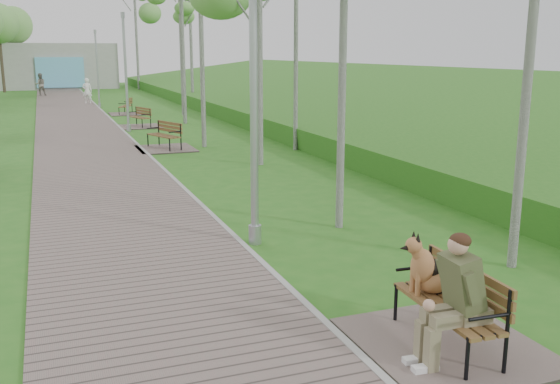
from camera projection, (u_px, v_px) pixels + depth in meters
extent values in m
plane|color=#2A6A1D|center=(242.00, 245.00, 10.96)|extent=(120.00, 120.00, 0.00)
cube|color=#74655E|center=(74.00, 121.00, 29.97)|extent=(3.50, 67.00, 0.04)
cube|color=#999993|center=(112.00, 120.00, 30.57)|extent=(0.10, 67.00, 0.05)
cube|color=#417D27|center=(345.00, 115.00, 33.34)|extent=(14.00, 70.00, 1.60)
cube|color=#9E9E99|center=(59.00, 66.00, 56.53)|extent=(10.00, 5.00, 4.00)
cube|color=#63B5DD|center=(60.00, 72.00, 54.27)|extent=(4.00, 0.20, 2.60)
cube|color=#74655E|center=(447.00, 345.00, 7.20)|extent=(1.97, 2.19, 0.04)
cube|color=brown|center=(446.00, 307.00, 7.08)|extent=(0.58, 1.67, 0.04)
cube|color=brown|center=(468.00, 280.00, 7.09)|extent=(0.13, 1.64, 0.36)
cube|color=#74655E|center=(166.00, 149.00, 21.64)|extent=(1.90, 2.12, 0.04)
cube|color=brown|center=(164.00, 136.00, 21.52)|extent=(0.99, 1.65, 0.04)
cube|color=brown|center=(170.00, 127.00, 21.62)|extent=(0.58, 1.51, 0.35)
cube|color=#74655E|center=(140.00, 127.00, 27.95)|extent=(1.75, 1.95, 0.04)
cube|color=brown|center=(139.00, 117.00, 27.84)|extent=(0.88, 1.52, 0.04)
cube|color=brown|center=(143.00, 111.00, 27.92)|extent=(0.50, 1.40, 0.32)
cube|color=#74655E|center=(127.00, 114.00, 33.56)|extent=(1.75, 1.95, 0.04)
cube|color=brown|center=(125.00, 106.00, 33.45)|extent=(0.89, 1.52, 0.04)
cube|color=brown|center=(129.00, 101.00, 33.40)|extent=(0.52, 1.39, 0.32)
cylinder|color=#A3A6AB|center=(255.00, 234.00, 11.01)|extent=(0.23, 0.23, 0.34)
cylinder|color=#A3A6AB|center=(254.00, 81.00, 10.42)|extent=(0.14, 0.14, 5.69)
cylinder|color=#A3A6AB|center=(129.00, 128.00, 26.36)|extent=(0.19, 0.19, 0.28)
cylinder|color=#A3A6AB|center=(126.00, 75.00, 25.87)|extent=(0.11, 0.11, 4.72)
cylinder|color=#A3A6AB|center=(123.00, 15.00, 25.33)|extent=(0.17, 0.17, 0.24)
cylinder|color=#A3A6AB|center=(100.00, 105.00, 37.63)|extent=(0.18, 0.18, 0.26)
cylinder|color=#A3A6AB|center=(97.00, 70.00, 37.18)|extent=(0.11, 0.11, 4.41)
cylinder|color=#A3A6AB|center=(95.00, 31.00, 36.68)|extent=(0.16, 0.16, 0.22)
imported|color=white|center=(87.00, 91.00, 39.95)|extent=(0.69, 0.56, 1.65)
imported|color=gray|center=(40.00, 85.00, 47.27)|extent=(0.90, 0.75, 1.69)
cylinder|color=silver|center=(343.00, 37.00, 11.29)|extent=(0.16, 0.16, 7.15)
cylinder|color=silver|center=(259.00, 37.00, 17.89)|extent=(0.19, 0.19, 7.43)
cylinder|color=silver|center=(296.00, 9.00, 20.49)|extent=(0.17, 0.17, 9.39)
cylinder|color=silver|center=(201.00, 11.00, 21.14)|extent=(0.17, 0.17, 9.34)
cylinder|color=silver|center=(182.00, 20.00, 28.27)|extent=(0.18, 0.18, 9.42)
cylinder|color=silver|center=(190.00, 19.00, 37.70)|extent=(0.19, 0.19, 10.45)
cylinder|color=silver|center=(181.00, 40.00, 32.32)|extent=(0.15, 0.15, 7.81)
cylinder|color=silver|center=(136.00, 37.00, 54.32)|extent=(0.21, 0.21, 9.01)
ellipsoid|color=#73B156|center=(135.00, 3.00, 53.69)|extent=(2.98, 2.98, 3.96)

